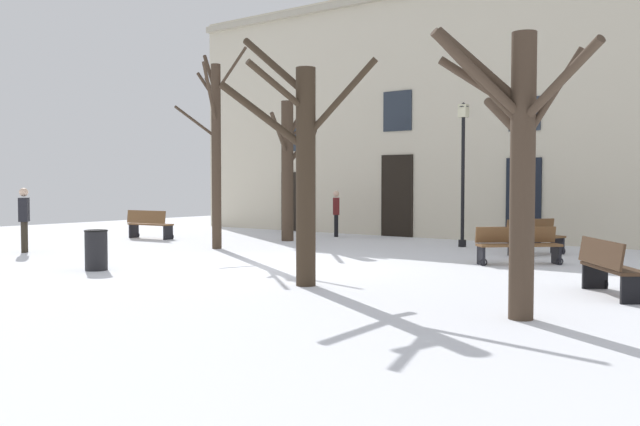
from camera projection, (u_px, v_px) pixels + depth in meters
ground_plane at (269, 268)px, 14.57m from camera, size 36.12×36.12×0.00m
building_facade at (460, 107)px, 21.69m from camera, size 22.57×0.60×8.40m
tree_center at (517, 154)px, 8.96m from camera, size 2.46×1.77×4.00m
tree_right_of_center at (288, 167)px, 21.21m from camera, size 0.89×2.11×4.37m
tree_foreground at (302, 161)px, 11.94m from camera, size 2.70×2.09×4.53m
tree_left_of_center at (215, 145)px, 18.66m from camera, size 2.37×1.66×5.48m
streetlamp at (463, 159)px, 19.21m from camera, size 0.30×0.30×4.10m
litter_bin at (96, 250)px, 14.12m from camera, size 0.48×0.48×0.84m
bench_far_corner at (535, 237)px, 17.17m from camera, size 1.14×1.62×0.91m
bench_back_to_back_left at (610, 268)px, 10.89m from camera, size 1.38×1.59×0.92m
bench_near_lamp at (518, 245)px, 15.16m from camera, size 1.69×1.60×0.84m
bench_facing_shops at (149, 224)px, 22.09m from camera, size 1.70×0.67×0.93m
person_strolling at (336, 212)px, 22.95m from camera, size 0.40×0.44×1.56m
person_crossing_plaza at (24, 217)px, 17.72m from camera, size 0.43×0.41×1.69m
person_by_shop_door at (518, 217)px, 18.42m from camera, size 0.43×0.32×1.63m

